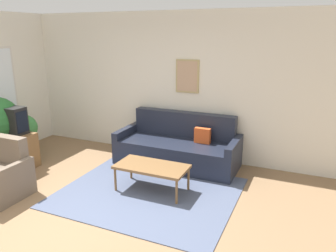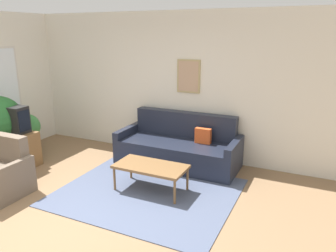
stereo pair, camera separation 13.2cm
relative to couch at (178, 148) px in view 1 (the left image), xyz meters
The scene contains 9 objects.
ground_plane 2.51m from the couch, 103.35° to the right, with size 16.00×16.00×0.00m, color #846647.
area_rug 1.27m from the couch, 89.06° to the right, with size 2.55×2.12×0.01m.
wall_back 1.28m from the couch, 141.03° to the left, with size 8.00×0.09×2.70m.
couch is the anchor object (origin of this frame).
coffee_table 1.15m from the couch, 88.18° to the right, with size 1.07×0.55×0.41m.
tv_stand 2.95m from the couch, 154.49° to the right, with size 0.83×0.41×0.62m.
tv 2.99m from the couch, 154.47° to the right, with size 0.61×0.28×0.47m.
potted_plant_by_window 3.05m from the couch, 166.67° to the right, with size 0.50×0.50×0.78m.
potted_plant_small 3.00m from the couch, 158.28° to the right, with size 0.44×0.44×0.69m.
Camera 1 is at (2.65, -2.76, 2.31)m, focal length 35.00 mm.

